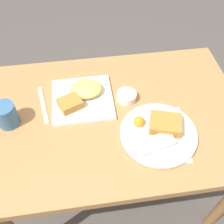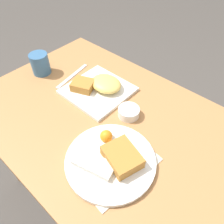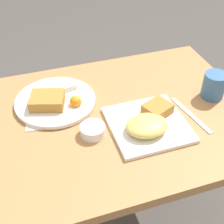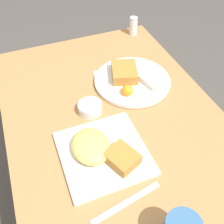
{
  "view_description": "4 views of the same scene",
  "coord_description": "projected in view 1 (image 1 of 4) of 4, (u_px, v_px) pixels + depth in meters",
  "views": [
    {
      "loc": [
        0.11,
        0.68,
        1.55
      ],
      "look_at": [
        0.02,
        0.01,
        0.73
      ],
      "focal_mm": 42.0,
      "sensor_mm": 36.0,
      "label": 1
    },
    {
      "loc": [
        -0.4,
        0.41,
        1.34
      ],
      "look_at": [
        -0.02,
        -0.01,
        0.74
      ],
      "focal_mm": 35.0,
      "sensor_mm": 36.0,
      "label": 2
    },
    {
      "loc": [
        -0.23,
        -0.79,
        1.43
      ],
      "look_at": [
        0.02,
        -0.02,
        0.74
      ],
      "focal_mm": 50.0,
      "sensor_mm": 36.0,
      "label": 3
    },
    {
      "loc": [
        0.56,
        -0.23,
        1.38
      ],
      "look_at": [
        -0.01,
        -0.01,
        0.73
      ],
      "focal_mm": 42.0,
      "sensor_mm": 36.0,
      "label": 4
    }
  ],
  "objects": [
    {
      "name": "butter_knife",
      "position": [
        43.0,
        105.0,
        1.11
      ],
      "size": [
        0.05,
        0.21,
        0.0
      ],
      "rotation": [
        0.0,
        0.0,
        1.74
      ],
      "color": "silver",
      "rests_on": "dining_table"
    },
    {
      "name": "coffee_mug",
      "position": [
        6.0,
        115.0,
        1.02
      ],
      "size": [
        0.08,
        0.08,
        0.1
      ],
      "color": "#386693",
      "rests_on": "dining_table"
    },
    {
      "name": "menu_card",
      "position": [
        165.0,
        134.0,
        1.02
      ],
      "size": [
        0.19,
        0.28,
        0.0
      ],
      "rotation": [
        0.0,
        0.0,
        -0.11
      ],
      "color": "beige",
      "rests_on": "dining_table"
    },
    {
      "name": "plate_oval_far",
      "position": [
        159.0,
        132.0,
        1.0
      ],
      "size": [
        0.3,
        0.3,
        0.05
      ],
      "color": "white",
      "rests_on": "menu_card"
    },
    {
      "name": "plate_square_near",
      "position": [
        82.0,
        96.0,
        1.12
      ],
      "size": [
        0.26,
        0.26,
        0.06
      ],
      "color": "white",
      "rests_on": "dining_table"
    },
    {
      "name": "sauce_ramekin",
      "position": [
        127.0,
        96.0,
        1.12
      ],
      "size": [
        0.08,
        0.08,
        0.04
      ],
      "color": "white",
      "rests_on": "dining_table"
    },
    {
      "name": "ground_plane",
      "position": [
        114.0,
        184.0,
        1.63
      ],
      "size": [
        8.0,
        8.0,
        0.0
      ],
      "primitive_type": "plane",
      "color": "#4C4742"
    },
    {
      "name": "dining_table",
      "position": [
        115.0,
        125.0,
        1.15
      ],
      "size": [
        1.09,
        0.73,
        0.7
      ],
      "color": "#B27A47",
      "rests_on": "ground_plane"
    }
  ]
}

